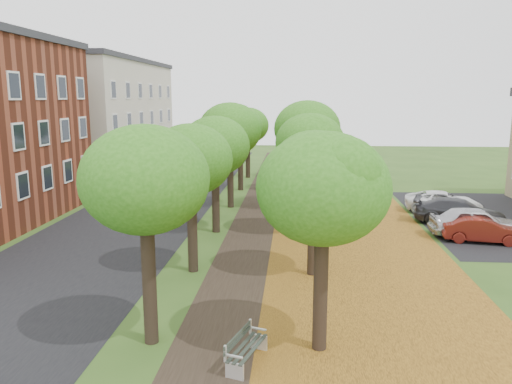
% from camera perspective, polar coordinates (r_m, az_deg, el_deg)
% --- Properties ---
extents(ground, '(120.00, 120.00, 0.00)m').
position_cam_1_polar(ground, '(14.90, -3.29, -17.03)').
color(ground, '#2D4C19').
rests_on(ground, ground).
extents(street_asphalt, '(8.00, 70.00, 0.01)m').
position_cam_1_polar(street_asphalt, '(30.36, -13.62, -2.73)').
color(street_asphalt, black).
rests_on(street_asphalt, ground).
extents(footpath, '(3.20, 70.00, 0.01)m').
position_cam_1_polar(footpath, '(28.95, 0.67, -3.08)').
color(footpath, black).
rests_on(footpath, ground).
extents(leaf_verge, '(7.50, 70.00, 0.01)m').
position_cam_1_polar(leaf_verge, '(29.07, 10.56, -3.21)').
color(leaf_verge, '#AC711F').
rests_on(leaf_verge, ground).
extents(parking_lot, '(9.00, 16.00, 0.01)m').
position_cam_1_polar(parking_lot, '(32.07, 25.66, -2.79)').
color(parking_lot, black).
rests_on(parking_lot, ground).
extents(tree_row_west, '(3.70, 33.70, 6.23)m').
position_cam_1_polar(tree_row_west, '(28.43, -3.77, 6.08)').
color(tree_row_west, black).
rests_on(tree_row_west, ground).
extents(tree_row_east, '(3.70, 33.70, 6.23)m').
position_cam_1_polar(tree_row_east, '(28.16, 6.00, 6.00)').
color(tree_row_east, black).
rests_on(tree_row_east, ground).
extents(building_cream, '(10.30, 20.30, 10.40)m').
position_cam_1_polar(building_cream, '(49.78, -18.01, 8.28)').
color(building_cream, beige).
rests_on(building_cream, ground).
extents(bench, '(1.03, 1.84, 0.84)m').
position_cam_1_polar(bench, '(13.80, -1.23, -17.38)').
color(bench, '#242D25').
rests_on(bench, ground).
extents(car_silver, '(4.51, 1.85, 1.53)m').
position_cam_1_polar(car_silver, '(27.43, 23.86, -3.17)').
color(car_silver, silver).
rests_on(car_silver, ground).
extents(car_red, '(3.92, 1.89, 1.24)m').
position_cam_1_polar(car_red, '(26.64, 24.46, -3.94)').
color(car_red, maroon).
rests_on(car_red, ground).
extents(car_grey, '(5.25, 3.47, 1.41)m').
position_cam_1_polar(car_grey, '(29.76, 22.27, -2.13)').
color(car_grey, '#2F3034').
rests_on(car_grey, ground).
extents(car_white, '(4.81, 2.80, 1.26)m').
position_cam_1_polar(car_white, '(32.71, 20.61, -1.04)').
color(car_white, white).
rests_on(car_white, ground).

